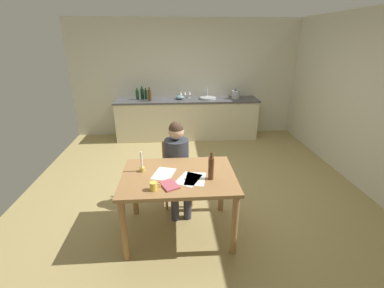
# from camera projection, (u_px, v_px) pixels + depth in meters

# --- Properties ---
(ground_plane) EXTENTS (5.20, 5.20, 0.04)m
(ground_plane) POSITION_uv_depth(u_px,v_px,m) (195.00, 187.00, 4.17)
(ground_plane) COLOR tan
(wall_back) EXTENTS (5.20, 0.12, 2.60)m
(wall_back) POSITION_uv_depth(u_px,v_px,m) (186.00, 79.00, 6.09)
(wall_back) COLOR beige
(wall_back) RESTS_ON ground
(wall_right) EXTENTS (0.12, 5.20, 2.60)m
(wall_right) POSITION_uv_depth(u_px,v_px,m) (372.00, 102.00, 3.85)
(wall_right) COLOR beige
(wall_right) RESTS_ON ground
(kitchen_counter) EXTENTS (3.20, 0.64, 0.90)m
(kitchen_counter) POSITION_uv_depth(u_px,v_px,m) (187.00, 119.00, 6.07)
(kitchen_counter) COLOR beige
(kitchen_counter) RESTS_ON ground
(dining_table) EXTENTS (1.26, 0.90, 0.77)m
(dining_table) POSITION_uv_depth(u_px,v_px,m) (179.00, 184.00, 2.95)
(dining_table) COLOR #9E7042
(dining_table) RESTS_ON ground
(chair_at_table) EXTENTS (0.44, 0.44, 0.87)m
(chair_at_table) POSITION_uv_depth(u_px,v_px,m) (177.00, 169.00, 3.65)
(chair_at_table) COLOR #9E7042
(chair_at_table) RESTS_ON ground
(person_seated) EXTENTS (0.36, 0.61, 1.19)m
(person_seated) POSITION_uv_depth(u_px,v_px,m) (177.00, 161.00, 3.45)
(person_seated) COLOR #333842
(person_seated) RESTS_ON ground
(coffee_mug) EXTENTS (0.11, 0.07, 0.09)m
(coffee_mug) POSITION_uv_depth(u_px,v_px,m) (154.00, 186.00, 2.61)
(coffee_mug) COLOR #F2CC4C
(coffee_mug) RESTS_ON dining_table
(candlestick) EXTENTS (0.06, 0.06, 0.24)m
(candlestick) POSITION_uv_depth(u_px,v_px,m) (142.00, 166.00, 2.97)
(candlestick) COLOR gold
(candlestick) RESTS_ON dining_table
(book_magazine) EXTENTS (0.23, 0.26, 0.02)m
(book_magazine) POSITION_uv_depth(u_px,v_px,m) (169.00, 185.00, 2.69)
(book_magazine) COLOR #B65260
(book_magazine) RESTS_ON dining_table
(paper_letter) EXTENTS (0.26, 0.33, 0.00)m
(paper_letter) POSITION_uv_depth(u_px,v_px,m) (195.00, 179.00, 2.83)
(paper_letter) COLOR white
(paper_letter) RESTS_ON dining_table
(paper_bill) EXTENTS (0.29, 0.35, 0.00)m
(paper_bill) POSITION_uv_depth(u_px,v_px,m) (164.00, 174.00, 2.94)
(paper_bill) COLOR white
(paper_bill) RESTS_ON dining_table
(paper_envelope) EXTENTS (0.32, 0.36, 0.00)m
(paper_envelope) POSITION_uv_depth(u_px,v_px,m) (189.00, 179.00, 2.82)
(paper_envelope) COLOR white
(paper_envelope) RESTS_ON dining_table
(wine_bottle_on_table) EXTENTS (0.06, 0.06, 0.31)m
(wine_bottle_on_table) POSITION_uv_depth(u_px,v_px,m) (211.00, 168.00, 2.78)
(wine_bottle_on_table) COLOR #593319
(wine_bottle_on_table) RESTS_ON dining_table
(sink_unit) EXTENTS (0.36, 0.36, 0.24)m
(sink_unit) POSITION_uv_depth(u_px,v_px,m) (208.00, 98.00, 5.93)
(sink_unit) COLOR #B2B7BC
(sink_unit) RESTS_ON kitchen_counter
(bottle_oil) EXTENTS (0.07, 0.07, 0.25)m
(bottle_oil) POSITION_uv_depth(u_px,v_px,m) (137.00, 94.00, 5.88)
(bottle_oil) COLOR #194C23
(bottle_oil) RESTS_ON kitchen_counter
(bottle_vinegar) EXTENTS (0.07, 0.07, 0.29)m
(bottle_vinegar) POSITION_uv_depth(u_px,v_px,m) (142.00, 94.00, 5.86)
(bottle_vinegar) COLOR black
(bottle_vinegar) RESTS_ON kitchen_counter
(bottle_wine_red) EXTENTS (0.07, 0.07, 0.25)m
(bottle_wine_red) POSITION_uv_depth(u_px,v_px,m) (146.00, 95.00, 5.87)
(bottle_wine_red) COLOR black
(bottle_wine_red) RESTS_ON kitchen_counter
(bottle_sauce) EXTENTS (0.08, 0.08, 0.30)m
(bottle_sauce) POSITION_uv_depth(u_px,v_px,m) (150.00, 95.00, 5.71)
(bottle_sauce) COLOR #593319
(bottle_sauce) RESTS_ON kitchen_counter
(mixing_bowl) EXTENTS (0.19, 0.19, 0.09)m
(mixing_bowl) POSITION_uv_depth(u_px,v_px,m) (180.00, 97.00, 5.90)
(mixing_bowl) COLOR #668C99
(mixing_bowl) RESTS_ON kitchen_counter
(stovetop_kettle) EXTENTS (0.18, 0.18, 0.22)m
(stovetop_kettle) POSITION_uv_depth(u_px,v_px,m) (236.00, 94.00, 5.94)
(stovetop_kettle) COLOR #B7BABF
(stovetop_kettle) RESTS_ON kitchen_counter
(wine_glass_near_sink) EXTENTS (0.07, 0.07, 0.15)m
(wine_glass_near_sink) POSITION_uv_depth(u_px,v_px,m) (189.00, 93.00, 6.01)
(wine_glass_near_sink) COLOR silver
(wine_glass_near_sink) RESTS_ON kitchen_counter
(wine_glass_by_kettle) EXTENTS (0.07, 0.07, 0.15)m
(wine_glass_by_kettle) POSITION_uv_depth(u_px,v_px,m) (185.00, 93.00, 6.00)
(wine_glass_by_kettle) COLOR silver
(wine_glass_by_kettle) RESTS_ON kitchen_counter
(wine_glass_back_left) EXTENTS (0.07, 0.07, 0.15)m
(wine_glass_back_left) POSITION_uv_depth(u_px,v_px,m) (181.00, 93.00, 5.99)
(wine_glass_back_left) COLOR silver
(wine_glass_back_left) RESTS_ON kitchen_counter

